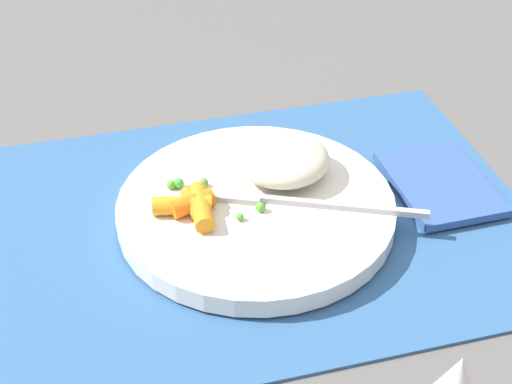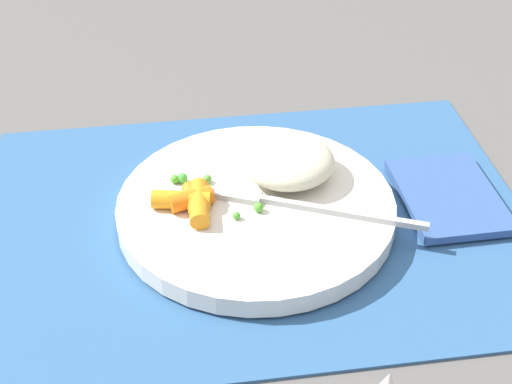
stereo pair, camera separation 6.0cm
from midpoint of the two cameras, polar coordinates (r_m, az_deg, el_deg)
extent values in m
plane|color=#565451|center=(0.69, 2.51, -2.36)|extent=(2.40, 2.40, 0.00)
cube|color=#2D5684|center=(0.69, 2.51, -2.17)|extent=(0.50, 0.37, 0.01)
cylinder|color=silver|center=(0.68, 2.54, -1.38)|extent=(0.25, 0.25, 0.02)
ellipsoid|color=beige|center=(0.70, 4.97, 2.26)|extent=(0.09, 0.08, 0.03)
cylinder|color=orange|center=(0.66, -1.73, -0.97)|extent=(0.02, 0.05, 0.02)
cylinder|color=orange|center=(0.67, -2.27, -0.46)|extent=(0.02, 0.04, 0.01)
cylinder|color=orange|center=(0.67, -2.41, -0.46)|extent=(0.04, 0.03, 0.02)
cylinder|color=orange|center=(0.66, -3.15, -0.57)|extent=(0.05, 0.03, 0.02)
sphere|color=green|center=(0.65, 1.14, -1.91)|extent=(0.01, 0.01, 0.01)
sphere|color=green|center=(0.70, -3.17, 0.99)|extent=(0.01, 0.01, 0.01)
sphere|color=green|center=(0.67, -4.53, -0.77)|extent=(0.01, 0.01, 0.01)
sphere|color=green|center=(0.70, -3.75, 0.91)|extent=(0.01, 0.01, 0.01)
sphere|color=#53AF30|center=(0.66, 2.44, -1.30)|extent=(0.01, 0.01, 0.01)
sphere|color=#4F9C37|center=(0.69, -1.27, 0.91)|extent=(0.01, 0.01, 0.01)
sphere|color=green|center=(0.67, -4.46, -0.39)|extent=(0.01, 0.01, 0.01)
sphere|color=green|center=(0.66, 2.70, -1.30)|extent=(0.01, 0.01, 0.01)
cube|color=#B8B8B8|center=(0.68, 1.08, -0.31)|extent=(0.05, 0.03, 0.01)
cube|color=#B8B8B8|center=(0.66, 9.25, -1.67)|extent=(0.14, 0.07, 0.01)
cube|color=#33518C|center=(0.73, 16.86, -0.47)|extent=(0.09, 0.12, 0.01)
camera|label=1|loc=(0.03, -87.41, 1.97)|focal=52.43mm
camera|label=2|loc=(0.03, 92.59, -1.97)|focal=52.43mm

